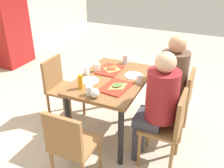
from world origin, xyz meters
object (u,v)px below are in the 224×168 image
(paper_plate_center, at_px, (89,81))
(chair_far_side, at_px, (60,85))
(pizza_slice_b, at_px, (112,68))
(drink_fridge, at_px, (5,17))
(tray_red_near, at_px, (116,87))
(person_in_red, at_px, (158,101))
(condiment_bottle, at_px, (80,82))
(plastic_cup_d, at_px, (97,67))
(tray_red_far, at_px, (110,70))
(pizza_slice_a, at_px, (118,85))
(main_table, at_px, (112,86))
(plastic_cup_b, at_px, (139,78))
(soda_can, at_px, (125,59))
(plastic_cup_a, at_px, (86,71))
(chair_near_right, at_px, (180,99))
(paper_plate_near_edge, at_px, (134,75))
(plastic_cup_c, at_px, (89,90))
(person_in_brown_jacket, at_px, (170,78))
(chair_left_end, at_px, (70,144))
(foil_bundle, at_px, (95,93))
(chair_near_left, at_px, (169,124))

(paper_plate_center, bearing_deg, chair_far_side, 73.20)
(chair_far_side, bearing_deg, pizza_slice_b, -72.14)
(drink_fridge, bearing_deg, tray_red_near, -115.96)
(person_in_red, height_order, condiment_bottle, person_in_red)
(person_in_red, bearing_deg, plastic_cup_d, 65.85)
(plastic_cup_d, bearing_deg, drink_fridge, 66.24)
(tray_red_far, xyz_separation_m, pizza_slice_a, (-0.38, -0.27, 0.02))
(main_table, bearing_deg, plastic_cup_b, -85.07)
(soda_can, bearing_deg, pizza_slice_a, -165.50)
(plastic_cup_a, bearing_deg, paper_plate_center, -140.68)
(chair_near_right, xyz_separation_m, person_in_red, (-0.56, 0.14, 0.25))
(tray_red_near, distance_m, pizza_slice_a, 0.03)
(paper_plate_center, bearing_deg, condiment_bottle, 180.00)
(paper_plate_near_edge, bearing_deg, condiment_bottle, 141.68)
(plastic_cup_c, bearing_deg, plastic_cup_a, 32.50)
(plastic_cup_a, bearing_deg, plastic_cup_c, -147.50)
(main_table, xyz_separation_m, paper_plate_near_edge, (0.17, -0.21, 0.11))
(paper_plate_center, xyz_separation_m, pizza_slice_a, (-0.02, -0.36, 0.02))
(tray_red_far, bearing_deg, plastic_cup_a, 136.82)
(person_in_red, bearing_deg, paper_plate_center, 82.37)
(tray_red_near, xyz_separation_m, paper_plate_near_edge, (0.36, -0.08, -0.00))
(pizza_slice_a, height_order, plastic_cup_d, plastic_cup_d)
(plastic_cup_a, bearing_deg, drink_fridge, 63.04)
(person_in_brown_jacket, bearing_deg, condiment_bottle, 127.60)
(main_table, xyz_separation_m, paper_plate_center, (-0.17, 0.21, 0.11))
(condiment_bottle, bearing_deg, chair_left_end, -160.09)
(paper_plate_center, height_order, plastic_cup_c, plastic_cup_c)
(person_in_brown_jacket, relative_size, plastic_cup_b, 12.78)
(chair_near_right, distance_m, plastic_cup_d, 1.07)
(paper_plate_near_edge, relative_size, foil_bundle, 2.20)
(chair_far_side, bearing_deg, drink_fridge, 58.92)
(person_in_brown_jacket, distance_m, foil_bundle, 0.97)
(pizza_slice_b, bearing_deg, person_in_brown_jacket, -84.91)
(pizza_slice_a, bearing_deg, person_in_brown_jacket, -45.70)
(chair_near_right, bearing_deg, chair_far_side, 100.35)
(plastic_cup_d, bearing_deg, person_in_red, -114.15)
(person_in_brown_jacket, height_order, plastic_cup_a, person_in_brown_jacket)
(chair_far_side, xyz_separation_m, condiment_bottle, (-0.36, -0.55, 0.33))
(pizza_slice_a, height_order, plastic_cup_b, plastic_cup_b)
(plastic_cup_c, distance_m, foil_bundle, 0.08)
(plastic_cup_d, xyz_separation_m, foil_bundle, (-0.59, -0.27, 0.00))
(person_in_brown_jacket, bearing_deg, plastic_cup_c, 136.81)
(chair_far_side, height_order, drink_fridge, drink_fridge)
(pizza_slice_a, xyz_separation_m, condiment_bottle, (-0.18, 0.36, 0.06))
(chair_near_left, relative_size, pizza_slice_b, 4.38)
(chair_near_right, height_order, tray_red_far, chair_near_right)
(condiment_bottle, bearing_deg, paper_plate_near_edge, -38.32)
(person_in_red, bearing_deg, chair_near_right, -14.11)
(chair_left_end, distance_m, condiment_bottle, 0.70)
(condiment_bottle, bearing_deg, tray_red_far, -9.68)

